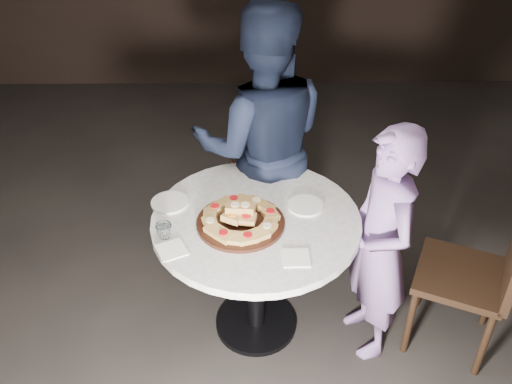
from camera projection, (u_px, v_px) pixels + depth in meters
floor at (237, 330)px, 3.43m from camera, size 7.00×7.00×0.00m
table at (256, 240)px, 3.07m from camera, size 1.32×1.32×0.83m
serving_board at (241, 223)px, 2.93m from camera, size 0.57×0.57×0.02m
focaccia_pile at (240, 217)px, 2.90m from camera, size 0.41×0.41×0.11m
plate_left at (170, 202)px, 3.08m from camera, size 0.25×0.25×0.01m
plate_right at (306, 205)px, 3.06m from camera, size 0.25×0.25×0.01m
water_glass at (164, 231)px, 2.83m from camera, size 0.11×0.11×0.08m
napkin_near at (172, 250)px, 2.77m from camera, size 0.18×0.18×0.01m
napkin_far at (296, 258)px, 2.72m from camera, size 0.13×0.13×0.01m
chair_far at (264, 157)px, 4.11m from camera, size 0.50×0.51×0.84m
chair_right at (484, 271)px, 3.02m from camera, size 0.63×0.62×0.99m
diner_navy at (262, 145)px, 3.46m from camera, size 0.87×0.68×1.77m
diner_teal at (380, 247)px, 2.97m from camera, size 0.44×0.58×1.41m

